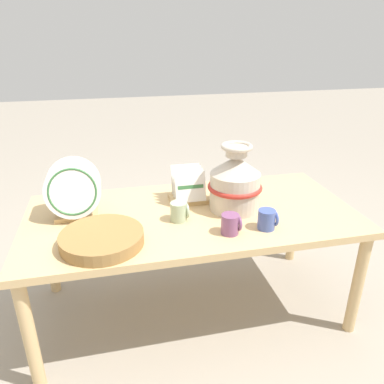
% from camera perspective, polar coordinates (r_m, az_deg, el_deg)
% --- Properties ---
extents(ground_plane, '(14.00, 14.00, 0.00)m').
position_cam_1_polar(ground_plane, '(2.17, 0.00, -17.20)').
color(ground_plane, gray).
extents(display_table, '(1.60, 0.76, 0.59)m').
position_cam_1_polar(display_table, '(1.86, 0.00, -4.76)').
color(display_table, tan).
rests_on(display_table, ground_plane).
extents(ceramic_vase, '(0.27, 0.27, 0.33)m').
position_cam_1_polar(ceramic_vase, '(1.83, 6.54, 1.63)').
color(ceramic_vase, beige).
rests_on(ceramic_vase, display_table).
extents(dish_rack_round_plates, '(0.25, 0.19, 0.27)m').
position_cam_1_polar(dish_rack_round_plates, '(1.83, -17.57, -0.08)').
color(dish_rack_round_plates, tan).
rests_on(dish_rack_round_plates, display_table).
extents(dish_rack_square_plates, '(0.19, 0.16, 0.18)m').
position_cam_1_polar(dish_rack_square_plates, '(1.94, -0.60, 0.30)').
color(dish_rack_square_plates, tan).
rests_on(dish_rack_square_plates, display_table).
extents(wicker_charger_stack, '(0.35, 0.35, 0.05)m').
position_cam_1_polar(wicker_charger_stack, '(1.61, -13.57, -6.93)').
color(wicker_charger_stack, olive).
rests_on(wicker_charger_stack, display_table).
extents(mug_sage_glaze, '(0.09, 0.08, 0.09)m').
position_cam_1_polar(mug_sage_glaze, '(1.75, -1.91, -2.98)').
color(mug_sage_glaze, '#9EB28E').
rests_on(mug_sage_glaze, display_table).
extents(mug_plum_glaze, '(0.09, 0.08, 0.09)m').
position_cam_1_polar(mug_plum_glaze, '(1.65, 5.96, -4.87)').
color(mug_plum_glaze, '#7A4770').
rests_on(mug_plum_glaze, display_table).
extents(mug_cobalt_glaze, '(0.09, 0.08, 0.09)m').
position_cam_1_polar(mug_cobalt_glaze, '(1.71, 11.42, -4.10)').
color(mug_cobalt_glaze, '#42569E').
rests_on(mug_cobalt_glaze, display_table).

